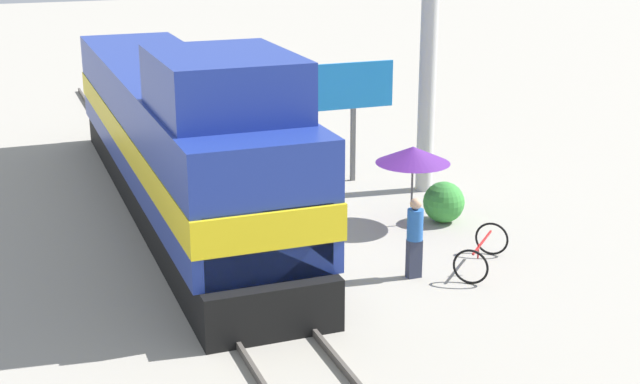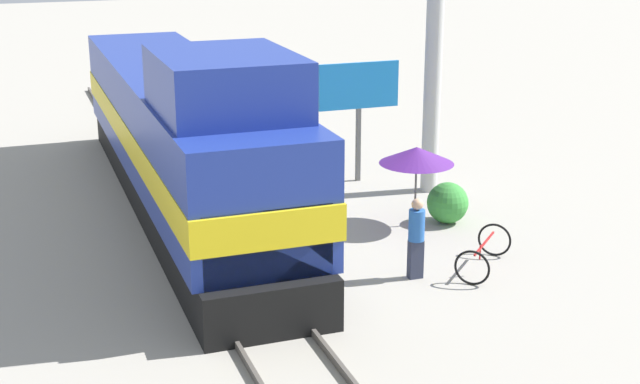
{
  "view_description": "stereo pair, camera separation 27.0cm",
  "coord_description": "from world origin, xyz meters",
  "px_view_note": "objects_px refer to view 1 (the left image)",
  "views": [
    {
      "loc": [
        -4.39,
        -19.32,
        7.43
      ],
      "look_at": [
        1.2,
        -4.57,
        2.42
      ],
      "focal_mm": 50.0,
      "sensor_mm": 36.0,
      "label": 1
    },
    {
      "loc": [
        -4.13,
        -19.41,
        7.43
      ],
      "look_at": [
        1.2,
        -4.57,
        2.42
      ],
      "focal_mm": 50.0,
      "sensor_mm": 36.0,
      "label": 2
    }
  ],
  "objects_px": {
    "locomotive": "(181,140)",
    "bicycle": "(482,252)",
    "vendor_umbrella": "(413,155)",
    "utility_pole": "(430,12)",
    "billboard_sign": "(353,92)",
    "person_bystander": "(415,235)"
  },
  "relations": [
    {
      "from": "locomotive",
      "to": "bicycle",
      "type": "relative_size",
      "value": 8.74
    },
    {
      "from": "bicycle",
      "to": "locomotive",
      "type": "bearing_deg",
      "value": 176.74
    },
    {
      "from": "locomotive",
      "to": "vendor_umbrella",
      "type": "distance_m",
      "value": 5.75
    },
    {
      "from": "vendor_umbrella",
      "to": "utility_pole",
      "type": "bearing_deg",
      "value": 56.89
    },
    {
      "from": "locomotive",
      "to": "billboard_sign",
      "type": "bearing_deg",
      "value": 13.75
    },
    {
      "from": "utility_pole",
      "to": "bicycle",
      "type": "xyz_separation_m",
      "value": [
        -1.46,
        -5.57,
        -4.49
      ]
    },
    {
      "from": "locomotive",
      "to": "billboard_sign",
      "type": "height_order",
      "value": "locomotive"
    },
    {
      "from": "locomotive",
      "to": "vendor_umbrella",
      "type": "xyz_separation_m",
      "value": [
        5.05,
        -2.74,
        -0.17
      ]
    },
    {
      "from": "person_bystander",
      "to": "bicycle",
      "type": "distance_m",
      "value": 1.67
    },
    {
      "from": "utility_pole",
      "to": "bicycle",
      "type": "distance_m",
      "value": 7.31
    },
    {
      "from": "locomotive",
      "to": "person_bystander",
      "type": "bearing_deg",
      "value": -57.56
    },
    {
      "from": "vendor_umbrella",
      "to": "billboard_sign",
      "type": "relative_size",
      "value": 0.59
    },
    {
      "from": "bicycle",
      "to": "vendor_umbrella",
      "type": "bearing_deg",
      "value": 137.86
    },
    {
      "from": "billboard_sign",
      "to": "person_bystander",
      "type": "bearing_deg",
      "value": -102.34
    },
    {
      "from": "billboard_sign",
      "to": "utility_pole",
      "type": "bearing_deg",
      "value": -45.34
    },
    {
      "from": "vendor_umbrella",
      "to": "billboard_sign",
      "type": "bearing_deg",
      "value": 88.35
    },
    {
      "from": "person_bystander",
      "to": "bicycle",
      "type": "bearing_deg",
      "value": -3.82
    },
    {
      "from": "person_bystander",
      "to": "locomotive",
      "type": "bearing_deg",
      "value": 122.44
    },
    {
      "from": "locomotive",
      "to": "bicycle",
      "type": "distance_m",
      "value": 7.98
    },
    {
      "from": "utility_pole",
      "to": "vendor_umbrella",
      "type": "relative_size",
      "value": 4.86
    },
    {
      "from": "person_bystander",
      "to": "bicycle",
      "type": "relative_size",
      "value": 0.95
    },
    {
      "from": "billboard_sign",
      "to": "bicycle",
      "type": "height_order",
      "value": "billboard_sign"
    }
  ]
}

